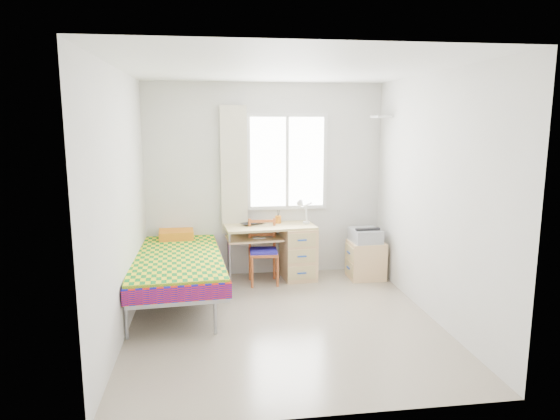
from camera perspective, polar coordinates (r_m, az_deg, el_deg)
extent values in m
plane|color=#BCAD93|center=(5.42, 0.41, -12.61)|extent=(3.50, 3.50, 0.00)
plane|color=white|center=(5.02, 0.45, 15.89)|extent=(3.50, 3.50, 0.00)
plane|color=silver|center=(6.78, -1.73, 3.39)|extent=(3.20, 0.00, 3.20)
plane|color=silver|center=(5.08, -17.71, 0.64)|extent=(0.00, 3.50, 3.50)
plane|color=silver|center=(5.52, 17.08, 1.40)|extent=(0.00, 3.50, 3.50)
cube|color=white|center=(6.78, 0.81, 5.52)|extent=(1.10, 0.04, 1.30)
cube|color=white|center=(6.77, 0.82, 5.51)|extent=(1.00, 0.02, 1.20)
cube|color=white|center=(6.76, 0.83, 5.51)|extent=(0.04, 0.02, 1.20)
cube|color=beige|center=(6.66, -5.27, 4.53)|extent=(0.35, 0.05, 1.70)
cube|color=white|center=(6.72, 11.51, 10.40)|extent=(0.20, 0.32, 0.03)
cube|color=#92949A|center=(6.00, -11.69, -6.73)|extent=(1.15, 2.28, 0.07)
cube|color=red|center=(5.98, -11.72, -5.92)|extent=(1.19, 2.30, 0.15)
cube|color=yellow|center=(5.93, -11.76, -5.15)|extent=(1.17, 2.18, 0.03)
cube|color=tan|center=(6.97, -11.22, -1.91)|extent=(1.06, 0.13, 0.61)
cube|color=orange|center=(6.72, -11.76, -2.72)|extent=(0.47, 0.41, 0.11)
cylinder|color=#92949A|center=(5.17, -17.16, -12.11)|extent=(0.04, 0.04, 0.35)
cylinder|color=#92949A|center=(7.01, -7.61, -5.84)|extent=(0.04, 0.04, 0.35)
cube|color=tan|center=(6.59, -1.15, -1.91)|extent=(1.22, 0.64, 0.03)
cube|color=#DDB271|center=(6.73, 2.10, -4.87)|extent=(0.45, 0.55, 0.70)
cube|color=#DDB271|center=(6.61, -3.00, -3.25)|extent=(0.75, 0.56, 0.02)
cylinder|color=#92949A|center=(6.43, -5.78, -5.65)|extent=(0.03, 0.03, 0.70)
cylinder|color=#92949A|center=(6.85, -5.92, -4.66)|extent=(0.03, 0.03, 0.70)
cube|color=brown|center=(6.49, -1.91, -4.94)|extent=(0.38, 0.38, 0.04)
cube|color=#221B99|center=(6.48, -1.91, -4.71)|extent=(0.36, 0.36, 0.04)
cube|color=brown|center=(6.59, -2.07, -2.44)|extent=(0.33, 0.05, 0.36)
cylinder|color=brown|center=(6.38, -3.21, -7.14)|extent=(0.03, 0.03, 0.41)
cylinder|color=brown|center=(6.66, -0.66, -4.46)|extent=(0.04, 0.04, 0.83)
cube|color=#DDB271|center=(6.84, 9.79, -5.66)|extent=(0.46, 0.41, 0.50)
cube|color=tan|center=(6.74, 7.92, -4.82)|extent=(0.01, 0.37, 0.18)
cube|color=tan|center=(6.80, 7.88, -6.54)|extent=(0.01, 0.37, 0.18)
cube|color=#9D9EA4|center=(6.77, 9.72, -2.87)|extent=(0.38, 0.44, 0.17)
cube|color=black|center=(6.75, 9.74, -2.16)|extent=(0.30, 0.36, 0.02)
imported|color=black|center=(6.64, -2.85, -1.59)|extent=(0.41, 0.37, 0.03)
cylinder|color=orange|center=(6.73, -0.22, -1.09)|extent=(0.08, 0.08, 0.10)
cylinder|color=white|center=(6.71, 3.02, -1.46)|extent=(0.09, 0.09, 0.03)
cylinder|color=white|center=(6.69, 3.03, -0.36)|extent=(0.02, 0.11, 0.25)
cylinder|color=white|center=(6.59, 3.00, 0.59)|extent=(0.12, 0.22, 0.10)
cone|color=white|center=(6.47, 2.47, 0.67)|extent=(0.13, 0.14, 0.12)
imported|color=gray|center=(6.61, -3.14, -3.06)|extent=(0.17, 0.23, 0.02)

